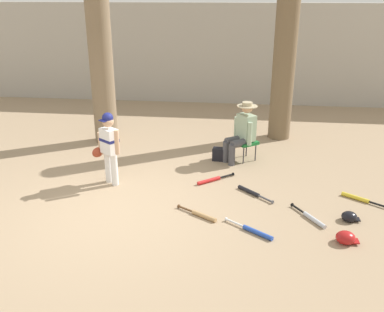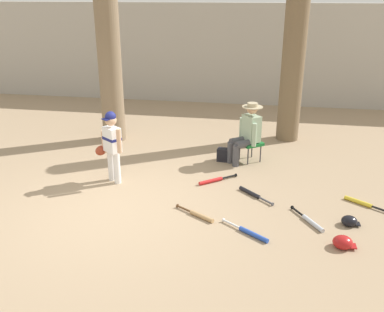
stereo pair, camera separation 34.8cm
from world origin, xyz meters
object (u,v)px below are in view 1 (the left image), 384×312
object	(u,v)px
folding_stool	(245,143)
bat_blue_youth	(254,231)
bat_wood_tan	(201,215)
bat_black_composite	(251,192)
bat_aluminum_silver	(312,218)
bat_yellow_trainer	(359,199)
young_ballplayer	(109,144)
batting_helmet_black	(349,217)
tree_near_player	(99,37)
handbag_beside_stool	(221,154)
bat_red_barrel	(212,180)
batting_helmet_red	(346,238)
tree_behind_spectator	(285,53)
seated_spectator	(242,130)

from	to	relation	value
folding_stool	bat_blue_youth	xyz separation A→B (m)	(0.14, -2.81, -0.33)
bat_wood_tan	bat_black_composite	world-z (taller)	same
bat_aluminum_silver	bat_yellow_trainer	xyz separation A→B (m)	(0.86, 0.75, 0.00)
bat_wood_tan	bat_blue_youth	bearing A→B (deg)	-25.27
young_ballplayer	bat_blue_youth	bearing A→B (deg)	-29.14
bat_black_composite	batting_helmet_black	bearing A→B (deg)	-26.75
bat_wood_tan	tree_near_player	bearing A→B (deg)	127.40
batting_helmet_black	young_ballplayer	bearing A→B (deg)	167.42
handbag_beside_stool	bat_red_barrel	bearing A→B (deg)	-96.15
young_ballplayer	bat_aluminum_silver	xyz separation A→B (m)	(3.37, -0.93, -0.71)
young_ballplayer	batting_helmet_red	world-z (taller)	young_ballplayer
young_ballplayer	handbag_beside_stool	bearing A→B (deg)	34.84
bat_wood_tan	bat_red_barrel	size ratio (longest dim) A/B	1.00
bat_yellow_trainer	handbag_beside_stool	bearing A→B (deg)	147.47
folding_stool	bat_black_composite	bearing A→B (deg)	-85.82
bat_red_barrel	tree_near_player	bearing A→B (deg)	142.56
folding_stool	batting_helmet_red	xyz separation A→B (m)	(1.37, -2.91, -0.29)
folding_stool	tree_behind_spectator	bearing A→B (deg)	62.82
handbag_beside_stool	batting_helmet_red	world-z (taller)	handbag_beside_stool
young_ballplayer	bat_black_composite	world-z (taller)	young_ballplayer
tree_behind_spectator	young_ballplayer	world-z (taller)	tree_behind_spectator
handbag_beside_stool	bat_blue_youth	size ratio (longest dim) A/B	0.49
bat_wood_tan	bat_yellow_trainer	size ratio (longest dim) A/B	0.99
tree_behind_spectator	bat_yellow_trainer	distance (m)	3.82
bat_red_barrel	batting_helmet_black	world-z (taller)	batting_helmet_black
tree_behind_spectator	bat_wood_tan	xyz separation A→B (m)	(-1.44, -3.96, -1.91)
folding_stool	bat_wood_tan	bearing A→B (deg)	-105.08
handbag_beside_stool	bat_yellow_trainer	size ratio (longest dim) A/B	0.52
bat_aluminum_silver	bat_red_barrel	world-z (taller)	same
bat_red_barrel	batting_helmet_red	world-z (taller)	batting_helmet_red
bat_blue_youth	bat_black_composite	distance (m)	1.25
bat_black_composite	tree_near_player	bearing A→B (deg)	143.88
seated_spectator	bat_red_barrel	xyz separation A→B (m)	(-0.51, -1.08, -0.61)
tree_near_player	bat_aluminum_silver	bearing A→B (deg)	-37.26
seated_spectator	handbag_beside_stool	xyz separation A→B (m)	(-0.40, -0.04, -0.51)
tree_near_player	bat_blue_youth	world-z (taller)	tree_near_player
tree_near_player	batting_helmet_red	distance (m)	6.26
young_ballplayer	batting_helmet_black	xyz separation A→B (m)	(3.93, -0.88, -0.68)
tree_near_player	bat_black_composite	size ratio (longest dim) A/B	9.02
folding_stool	batting_helmet_black	world-z (taller)	folding_stool
bat_red_barrel	bat_black_composite	bearing A→B (deg)	-30.93
bat_red_barrel	bat_black_composite	distance (m)	0.82
bat_aluminum_silver	batting_helmet_black	size ratio (longest dim) A/B	2.51
bat_blue_youth	bat_wood_tan	bearing A→B (deg)	154.73
bat_yellow_trainer	batting_helmet_red	world-z (taller)	batting_helmet_red
young_ballplayer	bat_wood_tan	distance (m)	2.12
bat_yellow_trainer	batting_helmet_red	bearing A→B (deg)	-110.58
tree_near_player	young_ballplayer	world-z (taller)	tree_near_player
handbag_beside_stool	bat_black_composite	xyz separation A→B (m)	(0.59, -1.46, -0.10)
tree_behind_spectator	handbag_beside_stool	distance (m)	2.74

